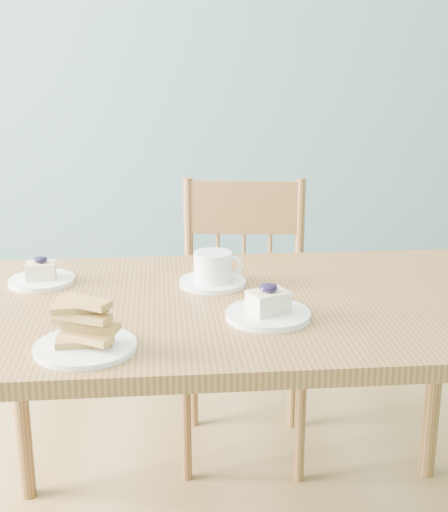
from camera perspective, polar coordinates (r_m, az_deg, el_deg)
The scene contains 6 objects.
dining_table at distance 1.62m, azimuth 1.83°, elevation -5.83°, with size 1.29×0.76×0.68m.
dining_chair at distance 2.18m, azimuth 1.57°, elevation -5.06°, with size 0.42×0.40×0.84m.
cheesecake_plate_near at distance 1.49m, azimuth 3.55°, elevation -4.27°, with size 0.18×0.18×0.07m.
cheesecake_plate_far at distance 1.76m, azimuth -14.40°, elevation -1.57°, with size 0.16×0.16×0.07m.
coffee_cup at distance 1.69m, azimuth -0.85°, elevation -1.20°, with size 0.16×0.16×0.08m.
biscotti_plate at distance 1.36m, azimuth -11.09°, elevation -6.03°, with size 0.19×0.19×0.10m.
Camera 1 is at (0.20, -1.62, 1.23)m, focal length 50.00 mm.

